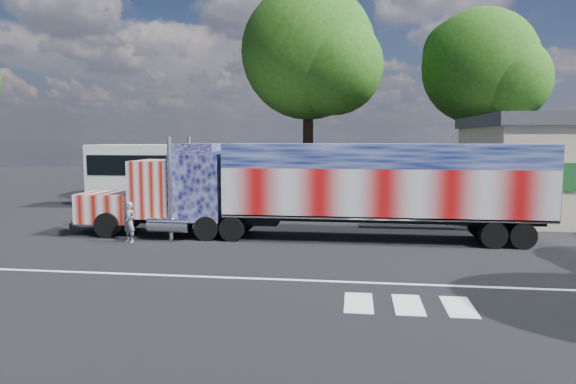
# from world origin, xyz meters

# --- Properties ---
(ground) EXTENTS (100.00, 100.00, 0.00)m
(ground) POSITION_xyz_m (0.00, 0.00, 0.00)
(ground) COLOR black
(lane_markings) EXTENTS (30.00, 2.67, 0.01)m
(lane_markings) POSITION_xyz_m (1.71, -3.77, 0.01)
(lane_markings) COLOR silver
(lane_markings) RESTS_ON ground
(semi_truck) EXTENTS (19.28, 3.04, 4.11)m
(semi_truck) POSITION_xyz_m (1.36, 3.31, 2.12)
(semi_truck) COLOR black
(semi_truck) RESTS_ON ground
(coach_bus) EXTENTS (12.57, 2.93, 3.66)m
(coach_bus) POSITION_xyz_m (-6.56, 11.73, 1.90)
(coach_bus) COLOR white
(coach_bus) RESTS_ON ground
(woman) EXTENTS (0.68, 0.58, 1.58)m
(woman) POSITION_xyz_m (-6.05, 1.50, 0.79)
(woman) COLOR slate
(woman) RESTS_ON ground
(tree_n_mid) EXTENTS (9.40, 8.96, 14.22)m
(tree_n_mid) POSITION_xyz_m (-0.42, 17.64, 9.68)
(tree_n_mid) COLOR black
(tree_n_mid) RESTS_ON ground
(tree_ne_a) EXTENTS (8.02, 7.64, 12.59)m
(tree_ne_a) POSITION_xyz_m (10.91, 18.87, 8.71)
(tree_ne_a) COLOR black
(tree_ne_a) RESTS_ON ground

